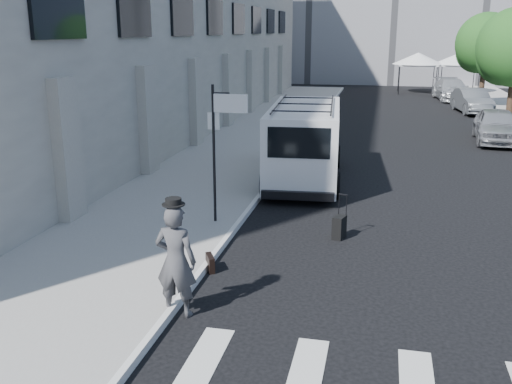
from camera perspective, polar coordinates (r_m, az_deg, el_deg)
The scene contains 14 objects.
ground at distance 11.48m, azimuth 3.98°, elevation -9.53°, with size 120.00×120.00×0.00m, color black.
sidewalk_left at distance 27.32m, azimuth 0.23°, elevation 5.67°, with size 4.50×48.00×0.15m, color gray.
building_left at distance 31.13m, azimuth -12.71°, elevation 17.51°, with size 10.00×44.00×12.00m, color gray.
sign_pole at distance 14.19m, azimuth -3.36°, elevation 6.66°, with size 1.03×0.07×3.50m.
tree_far at distance 39.89m, azimuth 21.84°, elevation 13.43°, with size 3.80×3.83×6.03m.
tent_left at distance 48.39m, azimuth 15.91°, elevation 12.69°, with size 4.00×4.00×3.20m.
tent_right at distance 49.15m, azimuth 19.69°, elevation 12.42°, with size 4.00×4.00×3.20m.
businessman at distance 10.13m, azimuth -8.02°, elevation -6.86°, with size 0.75×0.49×2.06m, color #403F42.
briefcase at distance 12.20m, azimuth -4.60°, elevation -7.09°, with size 0.12×0.44×0.34m, color black.
suitcase at distance 14.08m, azimuth 8.33°, elevation -3.49°, with size 0.34×0.44×1.09m.
cargo_van at distance 19.33m, azimuth 4.91°, elevation 5.02°, with size 2.78×6.88×2.51m.
parked_car_a at distance 28.11m, azimuth 22.91°, elevation 6.15°, with size 1.81×4.51×1.54m, color gray.
parked_car_b at distance 37.78m, azimuth 20.79°, elevation 8.52°, with size 1.57×4.51×1.49m, color #565A5E.
parked_car_c at distance 44.39m, azimuth 18.96°, elevation 9.66°, with size 2.12×5.22×1.51m, color #9EA1A6.
Camera 1 is at (1.48, -10.27, 4.92)m, focal length 40.00 mm.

